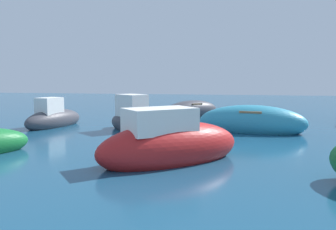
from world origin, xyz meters
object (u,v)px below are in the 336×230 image
object	(u,v)px
moored_boat_0	(135,120)
moored_boat_4	(252,122)
moored_boat_3	(53,118)
moored_boat_9	(192,110)
moored_boat_6	(170,144)

from	to	relation	value
moored_boat_0	moored_boat_4	xyz separation A→B (m)	(4.69, 0.65, -0.05)
moored_boat_3	moored_boat_9	size ratio (longest dim) A/B	1.00
moored_boat_0	moored_boat_6	bearing A→B (deg)	-26.05
moored_boat_0	moored_boat_9	size ratio (longest dim) A/B	0.94
moored_boat_4	moored_boat_0	bearing A→B (deg)	-163.50
moored_boat_3	moored_boat_6	xyz separation A→B (m)	(6.30, -5.28, 0.09)
moored_boat_0	moored_boat_9	world-z (taller)	moored_boat_0
moored_boat_4	moored_boat_9	size ratio (longest dim) A/B	1.30
moored_boat_9	moored_boat_4	bearing A→B (deg)	-106.25
moored_boat_6	moored_boat_9	size ratio (longest dim) A/B	1.18
moored_boat_9	moored_boat_3	bearing A→B (deg)	-179.83
moored_boat_6	moored_boat_0	bearing A→B (deg)	75.37
moored_boat_4	moored_boat_6	bearing A→B (deg)	-104.16
moored_boat_4	moored_boat_9	world-z (taller)	moored_boat_4
moored_boat_0	moored_boat_3	size ratio (longest dim) A/B	0.95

